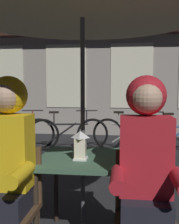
% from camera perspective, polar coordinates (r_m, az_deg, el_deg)
% --- Properties ---
extents(cafe_table, '(0.72, 0.72, 0.74)m').
position_cam_1_polar(cafe_table, '(2.32, -1.41, -11.83)').
color(cafe_table, '#42664C').
rests_on(cafe_table, ground_plane).
extents(lantern, '(0.11, 0.11, 0.23)m').
position_cam_1_polar(lantern, '(2.18, -1.91, -6.87)').
color(lantern, white).
rests_on(lantern, cafe_table).
extents(chair_left, '(0.40, 0.40, 0.87)m').
position_cam_1_polar(chair_left, '(2.16, -16.28, -17.59)').
color(chair_left, '#513823').
rests_on(chair_left, ground_plane).
extents(chair_right, '(0.40, 0.40, 0.87)m').
position_cam_1_polar(chair_right, '(2.01, 11.43, -19.27)').
color(chair_right, '#513823').
rests_on(chair_right, ground_plane).
extents(person_left_hooded, '(0.45, 0.56, 1.40)m').
position_cam_1_polar(person_left_hooded, '(2.00, -17.20, -8.71)').
color(person_left_hooded, black).
rests_on(person_left_hooded, ground_plane).
extents(person_right_hooded, '(0.45, 0.56, 1.40)m').
position_cam_1_polar(person_right_hooded, '(1.84, 11.78, -9.84)').
color(person_right_hooded, black).
rests_on(person_right_hooded, ground_plane).
extents(shopfront_building, '(10.00, 0.93, 6.20)m').
position_cam_1_polar(shopfront_building, '(7.79, 8.90, 18.45)').
color(shopfront_building, '#9E9389').
rests_on(shopfront_building, ground_plane).
extents(bicycle_second, '(1.65, 0.40, 0.84)m').
position_cam_1_polar(bicycle_second, '(5.87, -15.59, -4.37)').
color(bicycle_second, black).
rests_on(bicycle_second, ground_plane).
extents(bicycle_third, '(1.66, 0.37, 0.84)m').
position_cam_1_polar(bicycle_third, '(5.66, -4.57, -4.56)').
color(bicycle_third, black).
rests_on(bicycle_third, ground_plane).
extents(bicycle_fourth, '(1.66, 0.38, 0.84)m').
position_cam_1_polar(bicycle_fourth, '(5.60, 8.95, -4.70)').
color(bicycle_fourth, black).
rests_on(bicycle_fourth, ground_plane).
extents(potted_plant, '(0.60, 0.60, 0.92)m').
position_cam_1_polar(potted_plant, '(7.03, -18.09, -1.23)').
color(potted_plant, brown).
rests_on(potted_plant, ground_plane).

